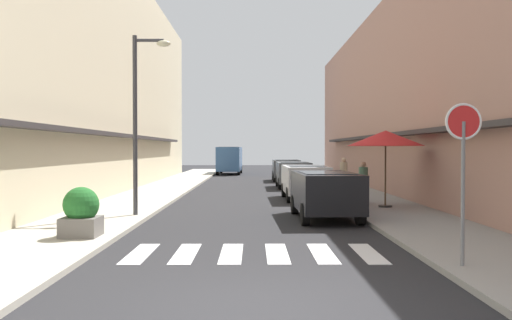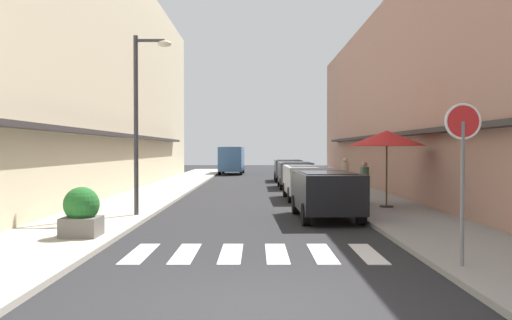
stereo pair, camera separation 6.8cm
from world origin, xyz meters
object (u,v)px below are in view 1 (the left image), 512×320
object	(u,v)px
parked_car_distant	(286,168)
cafe_umbrella	(386,138)
parked_car_near	(325,190)
delivery_van	(230,158)
parked_car_mid	(305,178)
street_lamp	(141,106)
round_street_sign	(463,141)
pedestrian_walking_near	(363,182)
pedestrian_walking_far	(344,174)
parked_car_far	(293,172)
planter_corner	(81,213)

from	to	relation	value
parked_car_distant	cafe_umbrella	bearing A→B (deg)	-81.98
parked_car_near	delivery_van	distance (m)	30.35
parked_car_mid	street_lamp	size ratio (longest dim) A/B	0.74
delivery_van	street_lamp	distance (m)	29.91
street_lamp	cafe_umbrella	size ratio (longest dim) A/B	2.06
delivery_van	round_street_sign	size ratio (longest dim) A/B	1.90
street_lamp	pedestrian_walking_near	distance (m)	8.74
street_lamp	pedestrian_walking_far	size ratio (longest dim) A/B	3.36
pedestrian_walking_far	cafe_umbrella	bearing A→B (deg)	68.68
parked_car_near	pedestrian_walking_far	bearing A→B (deg)	76.67
parked_car_far	parked_car_distant	world-z (taller)	same
round_street_sign	pedestrian_walking_near	size ratio (longest dim) A/B	1.80
planter_corner	pedestrian_walking_far	xyz separation A→B (m)	(8.29, 12.40, 0.31)
delivery_van	pedestrian_walking_near	bearing A→B (deg)	-76.85
pedestrian_walking_far	parked_car_far	bearing A→B (deg)	-93.68
round_street_sign	planter_corner	distance (m)	8.56
parked_car_far	pedestrian_walking_near	size ratio (longest dim) A/B	2.46
parked_car_far	parked_car_distant	bearing A→B (deg)	90.00
round_street_sign	pedestrian_walking_near	world-z (taller)	round_street_sign
parked_car_distant	pedestrian_walking_far	xyz separation A→B (m)	(2.00, -11.53, 0.08)
parked_car_distant	delivery_van	size ratio (longest dim) A/B	0.73
parked_car_near	parked_car_far	world-z (taller)	same
pedestrian_walking_far	delivery_van	bearing A→B (deg)	-99.57
parked_car_near	round_street_sign	size ratio (longest dim) A/B	1.44
cafe_umbrella	pedestrian_walking_near	xyz separation A→B (m)	(-0.56, 1.12, -1.61)
street_lamp	pedestrian_walking_far	distance (m)	11.57
planter_corner	cafe_umbrella	bearing A→B (deg)	36.11
round_street_sign	pedestrian_walking_near	distance (m)	10.84
parked_car_mid	pedestrian_walking_far	world-z (taller)	pedestrian_walking_far
street_lamp	pedestrian_walking_far	bearing A→B (deg)	46.66
delivery_van	pedestrian_walking_near	size ratio (longest dim) A/B	3.42
parked_car_far	pedestrian_walking_near	world-z (taller)	pedestrian_walking_near
parked_car_distant	pedestrian_walking_near	world-z (taller)	pedestrian_walking_near
parked_car_near	pedestrian_walking_far	distance (m)	8.68
parked_car_near	delivery_van	world-z (taller)	delivery_van
street_lamp	parked_car_distant	bearing A→B (deg)	73.77
delivery_van	round_street_sign	bearing A→B (deg)	-81.24
round_street_sign	pedestrian_walking_far	world-z (taller)	round_street_sign
parked_car_distant	planter_corner	distance (m)	24.74
round_street_sign	cafe_umbrella	xyz separation A→B (m)	(1.01, 9.62, 0.24)
pedestrian_walking_far	planter_corner	bearing A→B (deg)	30.45
parked_car_mid	pedestrian_walking_near	size ratio (longest dim) A/B	2.60
delivery_van	round_street_sign	xyz separation A→B (m)	(5.74, -37.22, 0.91)
parked_car_near	cafe_umbrella	size ratio (longest dim) A/B	1.52
street_lamp	delivery_van	bearing A→B (deg)	87.17
cafe_umbrella	planter_corner	xyz separation A→B (m)	(-8.76, -6.39, -1.87)
parked_car_far	cafe_umbrella	distance (m)	11.33
round_street_sign	street_lamp	bearing A→B (deg)	134.19
parked_car_distant	round_street_sign	xyz separation A→B (m)	(1.46, -27.16, 1.40)
parked_car_mid	pedestrian_walking_far	xyz separation A→B (m)	(2.00, 1.99, 0.07)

